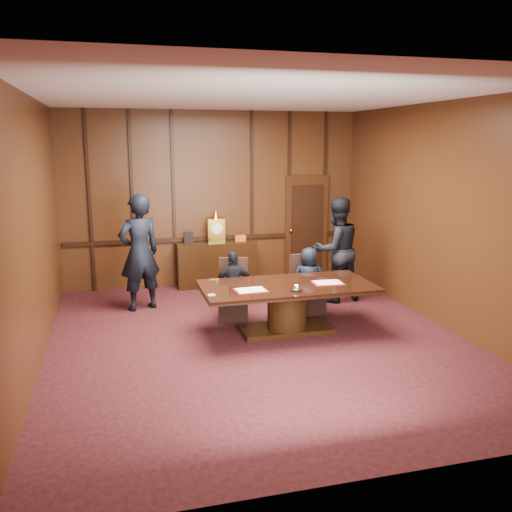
# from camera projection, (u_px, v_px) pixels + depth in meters

# --- Properties ---
(room) EXTENTS (7.00, 7.04, 3.50)m
(room) POSITION_uv_depth(u_px,v_px,m) (260.00, 224.00, 7.80)
(room) COLOR black
(room) RESTS_ON ground
(sideboard) EXTENTS (1.60, 0.45, 1.54)m
(sideboard) POSITION_uv_depth(u_px,v_px,m) (216.00, 262.00, 11.00)
(sideboard) COLOR black
(sideboard) RESTS_ON ground
(conference_table) EXTENTS (2.62, 1.32, 0.76)m
(conference_table) POSITION_uv_depth(u_px,v_px,m) (287.00, 300.00, 8.26)
(conference_table) COLOR black
(conference_table) RESTS_ON ground
(folder_left) EXTENTS (0.48, 0.36, 0.02)m
(folder_left) POSITION_uv_depth(u_px,v_px,m) (251.00, 290.00, 7.86)
(folder_left) COLOR maroon
(folder_left) RESTS_ON conference_table
(folder_right) EXTENTS (0.48, 0.36, 0.02)m
(folder_right) POSITION_uv_depth(u_px,v_px,m) (328.00, 283.00, 8.28)
(folder_right) COLOR maroon
(folder_right) RESTS_ON conference_table
(inkstand) EXTENTS (0.20, 0.14, 0.12)m
(inkstand) POSITION_uv_depth(u_px,v_px,m) (297.00, 289.00, 7.77)
(inkstand) COLOR white
(inkstand) RESTS_ON conference_table
(notepad) EXTENTS (0.11, 0.08, 0.01)m
(notepad) POSITION_uv_depth(u_px,v_px,m) (211.00, 295.00, 7.62)
(notepad) COLOR #D3BD67
(notepad) RESTS_ON conference_table
(chair_left) EXTENTS (0.58, 0.58, 0.99)m
(chair_left) POSITION_uv_depth(u_px,v_px,m) (233.00, 301.00, 8.97)
(chair_left) COLOR black
(chair_left) RESTS_ON ground
(chair_right) EXTENTS (0.54, 0.54, 0.99)m
(chair_right) POSITION_uv_depth(u_px,v_px,m) (307.00, 296.00, 9.30)
(chair_right) COLOR black
(chair_right) RESTS_ON ground
(signatory_left) EXTENTS (0.69, 0.33, 1.15)m
(signatory_left) POSITION_uv_depth(u_px,v_px,m) (234.00, 286.00, 8.84)
(signatory_left) COLOR black
(signatory_left) RESTS_ON ground
(signatory_right) EXTENTS (0.65, 0.54, 1.15)m
(signatory_right) POSITION_uv_depth(u_px,v_px,m) (309.00, 281.00, 9.17)
(signatory_right) COLOR black
(signatory_right) RESTS_ON ground
(witness_left) EXTENTS (0.86, 0.71, 2.02)m
(witness_left) POSITION_uv_depth(u_px,v_px,m) (139.00, 253.00, 9.33)
(witness_left) COLOR black
(witness_left) RESTS_ON ground
(witness_right) EXTENTS (1.03, 0.86, 1.92)m
(witness_right) POSITION_uv_depth(u_px,v_px,m) (336.00, 250.00, 9.85)
(witness_right) COLOR black
(witness_right) RESTS_ON ground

